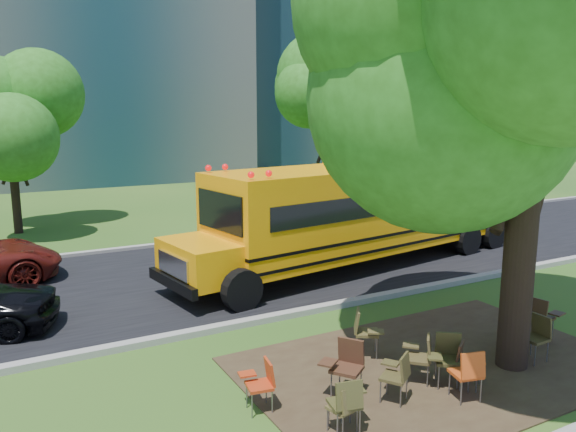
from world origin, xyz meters
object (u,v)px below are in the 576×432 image
main_tree (537,36)px  school_bus (375,206)px  chair_5 (466,361)px  chair_3 (447,354)px  chair_9 (346,362)px  chair_11 (422,353)px  chair_0 (346,403)px  chair_1 (348,400)px  chair_2 (398,372)px  chair_4 (469,370)px  chair_12 (514,320)px  chair_6 (535,333)px  chair_8 (262,380)px  chair_10 (364,328)px  chair_7 (541,314)px

main_tree → school_bus: 8.56m
chair_5 → chair_3: bearing=-79.7°
chair_9 → chair_11: 1.42m
chair_0 → chair_1: chair_1 is taller
chair_2 → chair_4: chair_4 is taller
chair_3 → chair_12: (2.49, 0.70, -0.07)m
chair_3 → chair_9: bearing=19.4°
chair_0 → chair_4: bearing=-17.2°
main_tree → chair_4: bearing=-161.9°
main_tree → chair_6: size_ratio=10.44×
chair_3 → chair_12: 2.58m
chair_12 → chair_1: bearing=-75.8°
chair_0 → chair_2: 1.29m
chair_8 → chair_9: (1.41, -0.26, 0.09)m
school_bus → chair_6: school_bus is taller
chair_6 → chair_9: (-3.86, 0.59, 0.04)m
chair_1 → chair_6: size_ratio=0.98×
school_bus → chair_9: school_bus is taller
chair_2 → chair_10: size_ratio=0.91×
chair_5 → chair_7: chair_7 is taller
chair_9 → chair_11: chair_9 is taller
chair_3 → chair_11: bearing=-6.0°
school_bus → chair_3: (-3.86, -7.13, -1.20)m
chair_1 → chair_8: bearing=135.0°
chair_1 → chair_9: bearing=68.3°
chair_2 → chair_3: chair_3 is taller
chair_10 → school_bus: bearing=174.8°
chair_10 → chair_12: bearing=106.7°
chair_2 → chair_3: size_ratio=0.92×
chair_2 → chair_7: chair_7 is taller
chair_7 → chair_8: size_ratio=1.12×
chair_7 → chair_11: bearing=-97.4°
chair_0 → chair_12: size_ratio=0.97×
chair_2 → chair_4: 1.15m
chair_5 → chair_9: 2.08m
school_bus → chair_7: size_ratio=13.72×
chair_0 → chair_7: chair_7 is taller
main_tree → chair_7: bearing=20.2°
school_bus → chair_11: size_ratio=14.58×
chair_8 → chair_11: size_ratio=0.95×
chair_11 → chair_4: bearing=-121.7°
school_bus → chair_3: school_bus is taller
chair_2 → chair_9: bearing=102.9°
chair_0 → chair_3: chair_3 is taller
main_tree → school_bus: main_tree is taller
chair_12 → chair_10: bearing=-105.6°
school_bus → chair_2: (-4.97, -7.18, -1.24)m
main_tree → chair_0: (-3.94, -0.36, -5.38)m
main_tree → chair_11: bearing=170.4°
school_bus → chair_9: 8.73m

